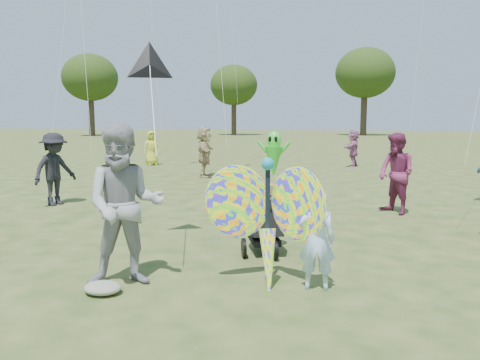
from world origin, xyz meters
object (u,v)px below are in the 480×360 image
object	(u,v)px
crowd_e	(396,174)
alien_kite	(274,156)
butterfly_kite	(268,221)
child_girl	(317,240)
jogging_stroller	(265,214)
crowd_b	(55,169)
adult_man	(125,206)
crowd_d	(205,152)
crowd_j	(353,148)
crowd_g	(152,148)

from	to	relation	value
crowd_e	alien_kite	bearing A→B (deg)	-171.48
butterfly_kite	child_girl	bearing A→B (deg)	1.48
jogging_stroller	alien_kite	xyz separation A→B (m)	(-1.09, 6.79, 0.36)
child_girl	crowd_b	size ratio (longest dim) A/B	0.70
crowd_e	jogging_stroller	bearing A→B (deg)	-69.44
adult_man	crowd_d	xyz separation A→B (m)	(-2.61, 10.80, -0.11)
crowd_d	alien_kite	bearing A→B (deg)	-140.62
crowd_b	jogging_stroller	xyz separation A→B (m)	(5.77, -2.72, -0.27)
adult_man	crowd_j	xyz separation A→B (m)	(2.55, 15.95, -0.20)
crowd_j	jogging_stroller	size ratio (longest dim) A/B	1.43
child_girl	jogging_stroller	bearing A→B (deg)	-63.97
jogging_stroller	butterfly_kite	size ratio (longest dim) A/B	0.62
child_girl	adult_man	distance (m)	2.43
crowd_j	jogging_stroller	bearing A→B (deg)	8.57
adult_man	crowd_e	world-z (taller)	adult_man
crowd_e	crowd_j	bearing A→B (deg)	147.64
crowd_j	alien_kite	size ratio (longest dim) A/B	0.94
crowd_b	crowd_g	bearing A→B (deg)	28.45
crowd_g	child_girl	bearing A→B (deg)	-96.82
crowd_b	crowd_e	xyz separation A→B (m)	(7.99, 0.96, 0.02)
adult_man	crowd_j	distance (m)	16.15
adult_man	crowd_g	xyz separation A→B (m)	(-6.33, 14.31, -0.24)
crowd_b	crowd_g	xyz separation A→B (m)	(-1.97, 9.71, -0.10)
child_girl	alien_kite	size ratio (longest dim) A/B	0.71
crowd_e	adult_man	bearing A→B (deg)	-71.47
crowd_g	butterfly_kite	size ratio (longest dim) A/B	0.85
crowd_b	crowd_j	size ratio (longest dim) A/B	1.08
crowd_d	crowd_j	bearing A→B (deg)	-59.62
adult_man	jogging_stroller	size ratio (longest dim) A/B	1.79
crowd_d	crowd_e	distance (m)	8.15
crowd_d	crowd_e	world-z (taller)	crowd_d
crowd_g	crowd_b	bearing A→B (deg)	-117.37
crowd_g	crowd_e	bearing A→B (deg)	-80.14
crowd_g	crowd_d	bearing A→B (deg)	-82.19
crowd_b	alien_kite	world-z (taller)	crowd_b
butterfly_kite	adult_man	bearing A→B (deg)	-166.91
crowd_d	alien_kite	world-z (taller)	crowd_d
crowd_b	butterfly_kite	xyz separation A→B (m)	(6.11, -4.20, -0.05)
crowd_e	butterfly_kite	world-z (taller)	crowd_e
butterfly_kite	alien_kite	world-z (taller)	alien_kite
crowd_b	crowd_d	xyz separation A→B (m)	(1.75, 6.20, 0.03)
child_girl	crowd_b	distance (m)	7.92
adult_man	crowd_g	distance (m)	15.65
crowd_d	crowd_e	xyz separation A→B (m)	(6.24, -5.24, -0.01)
crowd_d	crowd_j	xyz separation A→B (m)	(5.16, 5.15, -0.10)
crowd_e	crowd_j	xyz separation A→B (m)	(-1.09, 10.39, -0.09)
jogging_stroller	crowd_d	bearing A→B (deg)	92.14
crowd_g	crowd_j	size ratio (longest dim) A/B	0.96
crowd_j	alien_kite	distance (m)	7.62
child_girl	crowd_g	world-z (taller)	crowd_g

